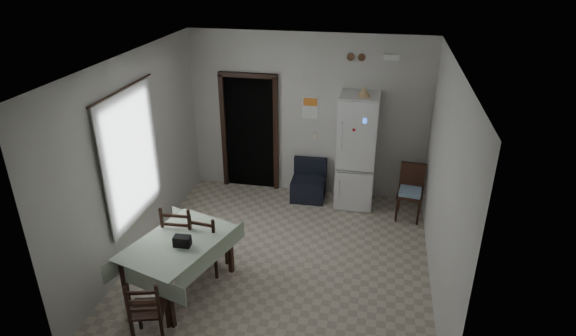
{
  "coord_description": "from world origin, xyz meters",
  "views": [
    {
      "loc": [
        1.22,
        -5.68,
        4.18
      ],
      "look_at": [
        0.0,
        0.5,
        1.25
      ],
      "focal_mm": 30.0,
      "sensor_mm": 36.0,
      "label": 1
    }
  ],
  "objects_px": {
    "dining_chair_far_left": "(183,235)",
    "dining_chair_far_right": "(209,241)",
    "navy_seat": "(308,181)",
    "corner_chair": "(410,193)",
    "fridge": "(357,151)",
    "dining_table": "(180,265)",
    "dining_chair_near_head": "(148,308)"
  },
  "relations": [
    {
      "from": "dining_table",
      "to": "dining_chair_near_head",
      "type": "distance_m",
      "value": 0.92
    },
    {
      "from": "fridge",
      "to": "dining_chair_far_right",
      "type": "relative_size",
      "value": 2.13
    },
    {
      "from": "dining_chair_far_right",
      "to": "corner_chair",
      "type": "bearing_deg",
      "value": -138.38
    },
    {
      "from": "navy_seat",
      "to": "corner_chair",
      "type": "relative_size",
      "value": 0.76
    },
    {
      "from": "fridge",
      "to": "dining_chair_near_head",
      "type": "xyz_separation_m",
      "value": [
        -2.07,
        -3.73,
        -0.55
      ]
    },
    {
      "from": "corner_chair",
      "to": "navy_seat",
      "type": "bearing_deg",
      "value": 175.5
    },
    {
      "from": "fridge",
      "to": "dining_chair_far_left",
      "type": "xyz_separation_m",
      "value": [
        -2.23,
        -2.33,
        -0.48
      ]
    },
    {
      "from": "navy_seat",
      "to": "fridge",
      "type": "bearing_deg",
      "value": -1.23
    },
    {
      "from": "navy_seat",
      "to": "dining_table",
      "type": "relative_size",
      "value": 0.5
    },
    {
      "from": "dining_chair_far_right",
      "to": "dining_table",
      "type": "bearing_deg",
      "value": 70.26
    },
    {
      "from": "dining_chair_far_right",
      "to": "dining_chair_near_head",
      "type": "height_order",
      "value": "dining_chair_far_right"
    },
    {
      "from": "corner_chair",
      "to": "dining_chair_far_left",
      "type": "xyz_separation_m",
      "value": [
        -3.16,
        -1.97,
        0.05
      ]
    },
    {
      "from": "dining_chair_far_left",
      "to": "navy_seat",
      "type": "bearing_deg",
      "value": -124.14
    },
    {
      "from": "corner_chair",
      "to": "dining_chair_far_left",
      "type": "height_order",
      "value": "dining_chair_far_left"
    },
    {
      "from": "navy_seat",
      "to": "dining_chair_far_right",
      "type": "height_order",
      "value": "dining_chair_far_right"
    },
    {
      "from": "navy_seat",
      "to": "dining_chair_near_head",
      "type": "relative_size",
      "value": 0.81
    },
    {
      "from": "corner_chair",
      "to": "dining_table",
      "type": "relative_size",
      "value": 0.66
    },
    {
      "from": "fridge",
      "to": "dining_chair_near_head",
      "type": "bearing_deg",
      "value": -118.53
    },
    {
      "from": "corner_chair",
      "to": "dining_table",
      "type": "bearing_deg",
      "value": -133.79
    },
    {
      "from": "navy_seat",
      "to": "dining_chair_near_head",
      "type": "bearing_deg",
      "value": -109.8
    },
    {
      "from": "dining_chair_far_left",
      "to": "dining_chair_far_right",
      "type": "bearing_deg",
      "value": 176.46
    },
    {
      "from": "corner_chair",
      "to": "dining_table",
      "type": "xyz_separation_m",
      "value": [
        -3.01,
        -2.45,
        -0.1
      ]
    },
    {
      "from": "dining_chair_far_left",
      "to": "dining_table",
      "type": "bearing_deg",
      "value": 104.64
    },
    {
      "from": "fridge",
      "to": "corner_chair",
      "type": "distance_m",
      "value": 1.12
    },
    {
      "from": "corner_chair",
      "to": "dining_chair_near_head",
      "type": "distance_m",
      "value": 4.52
    },
    {
      "from": "fridge",
      "to": "dining_chair_far_right",
      "type": "bearing_deg",
      "value": -127.83
    },
    {
      "from": "dining_table",
      "to": "dining_chair_near_head",
      "type": "bearing_deg",
      "value": -72.2
    },
    {
      "from": "fridge",
      "to": "corner_chair",
      "type": "relative_size",
      "value": 2.13
    },
    {
      "from": "navy_seat",
      "to": "dining_chair_near_head",
      "type": "distance_m",
      "value": 3.94
    },
    {
      "from": "navy_seat",
      "to": "dining_chair_far_left",
      "type": "xyz_separation_m",
      "value": [
        -1.41,
        -2.33,
        0.16
      ]
    },
    {
      "from": "dining_chair_far_left",
      "to": "dining_chair_far_right",
      "type": "relative_size",
      "value": 1.11
    },
    {
      "from": "fridge",
      "to": "dining_chair_far_right",
      "type": "distance_m",
      "value": 3.02
    }
  ]
}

